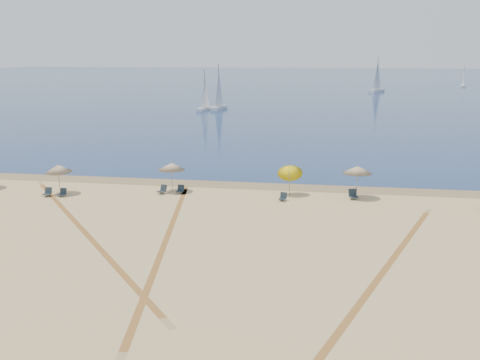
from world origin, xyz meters
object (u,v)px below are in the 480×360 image
object	(u,v)px
umbrella_1	(59,168)
umbrella_2	(172,166)
chair_6	(283,197)
sailboat_2	(377,81)
chair_4	(162,190)
sailboat_0	(219,96)
sailboat_1	(463,80)
chair_2	(48,192)
chair_5	(180,190)
chair_3	(63,193)
umbrella_4	(358,170)
umbrella_3	(290,170)
sailboat_3	(205,98)
chair_7	(353,195)

from	to	relation	value
umbrella_1	umbrella_2	bearing A→B (deg)	14.57
chair_6	sailboat_2	distance (m)	124.58
umbrella_1	chair_4	distance (m)	7.94
chair_4	sailboat_0	size ratio (longest dim) A/B	0.09
sailboat_1	sailboat_0	bearing A→B (deg)	-118.53
umbrella_1	chair_2	size ratio (longest dim) A/B	3.54
chair_4	sailboat_0	world-z (taller)	sailboat_0
umbrella_1	sailboat_2	distance (m)	128.36
chair_6	sailboat_0	xyz separation A→B (m)	(-18.42, 66.06, 2.37)
umbrella_2	chair_5	world-z (taller)	umbrella_2
chair_3	sailboat_2	xyz separation A→B (m)	(31.05, 125.16, 2.78)
umbrella_1	sailboat_0	xyz separation A→B (m)	(-1.55, 66.79, 0.68)
umbrella_4	umbrella_1	bearing A→B (deg)	-173.55
umbrella_3	chair_5	bearing A→B (deg)	-174.61
umbrella_2	sailboat_0	xyz separation A→B (m)	(-9.73, 64.67, 0.67)
umbrella_4	sailboat_1	world-z (taller)	sailboat_1
chair_5	sailboat_2	world-z (taller)	sailboat_2
chair_6	sailboat_2	size ratio (longest dim) A/B	0.07
umbrella_4	chair_2	world-z (taller)	umbrella_4
chair_3	sailboat_3	world-z (taller)	sailboat_3
sailboat_2	chair_4	bearing A→B (deg)	-71.89
chair_5	sailboat_0	distance (m)	65.97
chair_5	umbrella_3	bearing A→B (deg)	6.56
umbrella_2	umbrella_4	bearing A→B (deg)	1.55
chair_2	chair_6	size ratio (longest dim) A/B	0.96
umbrella_3	chair_7	xyz separation A→B (m)	(4.68, -0.42, -1.58)
umbrella_4	umbrella_2	bearing A→B (deg)	-178.45
umbrella_4	chair_2	size ratio (longest dim) A/B	3.79
chair_5	chair_7	size ratio (longest dim) A/B	0.73
umbrella_3	sailboat_1	bearing A→B (deg)	74.02
umbrella_2	sailboat_0	world-z (taller)	sailboat_0
sailboat_1	chair_6	bearing A→B (deg)	-99.39
umbrella_3	sailboat_1	distance (m)	159.98
chair_3	chair_7	bearing A→B (deg)	12.68
chair_7	umbrella_3	bearing A→B (deg)	158.57
chair_3	sailboat_0	xyz separation A→B (m)	(-2.14, 67.56, 2.36)
umbrella_3	chair_4	world-z (taller)	umbrella_3
chair_2	sailboat_3	size ratio (longest dim) A/B	0.08
chair_4	sailboat_1	distance (m)	163.99
chair_7	umbrella_1	bearing A→B (deg)	169.10
chair_2	chair_4	bearing A→B (deg)	14.81
umbrella_4	sailboat_2	distance (m)	122.27
umbrella_3	chair_6	distance (m)	2.42
umbrella_1	chair_4	bearing A→B (deg)	9.65
umbrella_1	chair_7	bearing A→B (deg)	5.38
umbrella_1	chair_2	xyz separation A→B (m)	(-0.55, -0.89, -1.66)
chair_3	chair_7	world-z (taller)	chair_7
umbrella_2	chair_5	bearing A→B (deg)	-28.28
chair_5	chair_6	bearing A→B (deg)	-5.87
chair_5	chair_7	xyz separation A→B (m)	(12.93, 0.35, 0.05)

